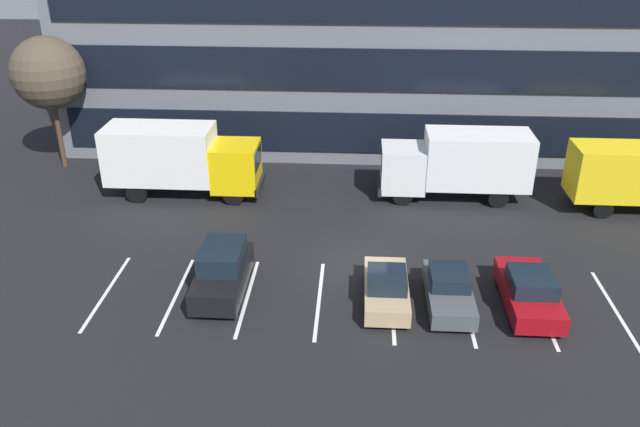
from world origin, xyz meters
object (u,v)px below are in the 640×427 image
object	(u,v)px
sedan_tan	(386,288)
sedan_maroon	(529,291)
suv_black	(222,271)
sedan_charcoal	(449,290)
bare_tree	(48,73)
box_truck_yellow	(180,157)
box_truck_white	(458,162)

from	to	relation	value
sedan_tan	sedan_maroon	distance (m)	5.32
suv_black	sedan_maroon	bearing A→B (deg)	-2.04
sedan_tan	sedan_charcoal	bearing A→B (deg)	0.21
sedan_charcoal	suv_black	xyz separation A→B (m)	(-8.70, 0.41, 0.26)
sedan_tan	suv_black	world-z (taller)	suv_black
sedan_maroon	suv_black	bearing A→B (deg)	177.96
bare_tree	sedan_maroon	bearing A→B (deg)	-28.96
box_truck_yellow	suv_black	size ratio (longest dim) A/B	1.87
box_truck_yellow	sedan_tan	size ratio (longest dim) A/B	2.01
sedan_tan	sedan_maroon	size ratio (longest dim) A/B	0.91
sedan_charcoal	bare_tree	size ratio (longest dim) A/B	0.53
sedan_maroon	bare_tree	distance (m)	27.25
sedan_tan	suv_black	bearing A→B (deg)	176.21
box_truck_white	bare_tree	distance (m)	22.50
sedan_tan	bare_tree	xyz separation A→B (m)	(-18.16, 13.00, 4.77)
suv_black	bare_tree	size ratio (longest dim) A/B	0.57
box_truck_yellow	bare_tree	bearing A→B (deg)	156.12
sedan_tan	bare_tree	world-z (taller)	bare_tree
sedan_maroon	bare_tree	world-z (taller)	bare_tree
suv_black	bare_tree	distance (m)	17.84
sedan_maroon	suv_black	xyz separation A→B (m)	(-11.68, 0.42, 0.19)
sedan_charcoal	box_truck_yellow	bearing A→B (deg)	143.05
sedan_maroon	suv_black	size ratio (longest dim) A/B	1.02
sedan_charcoal	suv_black	world-z (taller)	suv_black
sedan_tan	bare_tree	distance (m)	22.84
sedan_charcoal	bare_tree	world-z (taller)	bare_tree
sedan_charcoal	suv_black	size ratio (longest dim) A/B	0.93
box_truck_yellow	sedan_charcoal	world-z (taller)	box_truck_yellow
sedan_charcoal	sedan_tan	bearing A→B (deg)	-179.79
box_truck_white	sedan_maroon	size ratio (longest dim) A/B	1.75
bare_tree	box_truck_white	bearing A→B (deg)	-7.80
box_truck_white	box_truck_yellow	bearing A→B (deg)	-178.12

